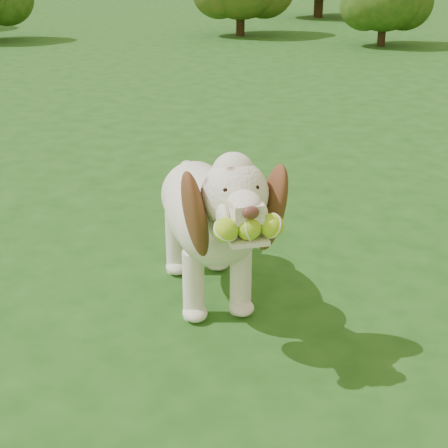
# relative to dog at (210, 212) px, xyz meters

# --- Properties ---
(ground) EXTENTS (80.00, 80.00, 0.00)m
(ground) POSITION_rel_dog_xyz_m (-0.13, 0.19, -0.45)
(ground) COLOR #1A4714
(ground) RESTS_ON ground
(dog) EXTENTS (0.74, 1.26, 0.85)m
(dog) POSITION_rel_dog_xyz_m (0.00, 0.00, 0.00)
(dog) COLOR white
(dog) RESTS_ON ground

